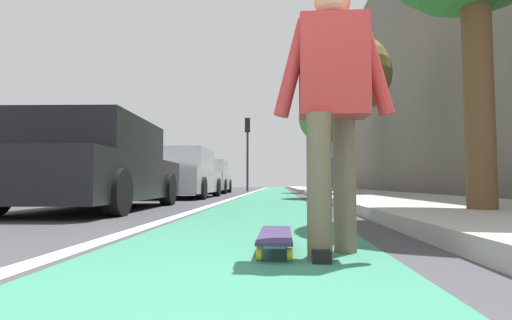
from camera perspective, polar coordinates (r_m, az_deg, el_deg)
ground_plane at (r=10.92m, az=1.87°, el=-5.69°), size 80.00×80.00×0.00m
bike_lane_paint at (r=24.91m, az=2.60°, el=-4.44°), size 56.00×1.81×0.00m
lane_stripe_white at (r=20.95m, az=-0.40°, el=-4.62°), size 52.00×0.16×0.01m
sidewalk_curb at (r=19.10m, az=11.22°, el=-4.46°), size 52.00×3.20×0.14m
building_facade at (r=24.04m, az=16.51°, el=8.14°), size 40.00×1.20×10.40m
skateboard at (r=2.52m, az=2.81°, el=-10.96°), size 0.84×0.21×0.11m
skater_person at (r=2.43m, az=11.01°, el=8.85°), size 0.46×0.72×1.64m
parked_car_near at (r=7.00m, az=-21.93°, el=-0.92°), size 4.41×1.99×1.47m
parked_car_mid at (r=12.24m, az=-10.82°, el=-2.12°), size 4.46×2.04×1.46m
parked_car_far at (r=17.97m, az=-6.86°, el=-2.56°), size 4.33×1.99×1.47m
traffic_light at (r=22.28m, az=-1.23°, el=2.84°), size 0.33×0.28×4.14m
street_tree_mid at (r=12.79m, az=13.53°, el=11.81°), size 2.46×2.46×5.02m
street_tree_far at (r=19.38m, az=9.88°, el=5.94°), size 2.51×2.51×4.86m
pedestrian_distant at (r=16.02m, az=10.58°, el=-1.49°), size 0.47×0.73×1.68m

